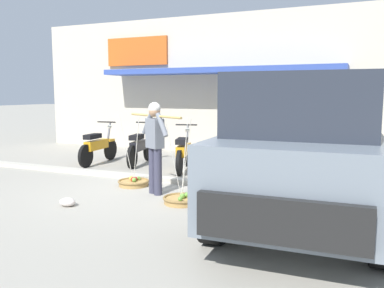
% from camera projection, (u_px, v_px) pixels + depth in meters
% --- Properties ---
extents(ground_plane, '(90.00, 90.00, 0.00)m').
position_uv_depth(ground_plane, '(159.00, 190.00, 7.74)').
color(ground_plane, '#9E998C').
extents(sidewalk_curb, '(20.00, 0.24, 0.10)m').
position_uv_depth(sidewalk_curb, '(175.00, 180.00, 8.37)').
color(sidewalk_curb, '#BAB4A5').
rests_on(sidewalk_curb, ground).
extents(fruit_vendor, '(1.46, 0.83, 1.70)m').
position_uv_depth(fruit_vendor, '(155.00, 142.00, 7.34)').
color(fruit_vendor, '#38384C').
rests_on(fruit_vendor, ground).
extents(fruit_basket_left_side, '(0.63, 0.63, 1.45)m').
position_uv_depth(fruit_basket_left_side, '(134.00, 182.00, 8.10)').
color(fruit_basket_left_side, '#B2894C').
rests_on(fruit_basket_left_side, ground).
extents(fruit_basket_right_side, '(0.63, 0.63, 1.45)m').
position_uv_depth(fruit_basket_right_side, '(182.00, 199.00, 6.81)').
color(fruit_basket_right_side, '#B2894C').
rests_on(fruit_basket_right_side, ground).
extents(motorcycle_nearest_shop, '(0.54, 1.82, 1.09)m').
position_uv_depth(motorcycle_nearest_shop, '(98.00, 147.00, 10.58)').
color(motorcycle_nearest_shop, black).
rests_on(motorcycle_nearest_shop, ground).
extents(motorcycle_second_in_row, '(0.57, 1.80, 1.09)m').
position_uv_depth(motorcycle_second_in_row, '(140.00, 147.00, 10.44)').
color(motorcycle_second_in_row, black).
rests_on(motorcycle_second_in_row, ground).
extents(motorcycle_third_in_row, '(0.67, 1.77, 1.09)m').
position_uv_depth(motorcycle_third_in_row, '(183.00, 152.00, 9.63)').
color(motorcycle_third_in_row, black).
rests_on(motorcycle_third_in_row, ground).
extents(parked_truck, '(2.27, 4.86, 2.10)m').
position_uv_depth(parked_truck, '(309.00, 143.00, 5.92)').
color(parked_truck, slate).
rests_on(parked_truck, ground).
extents(storefront_building, '(13.00, 6.00, 4.20)m').
position_uv_depth(storefront_building, '(245.00, 86.00, 14.40)').
color(storefront_building, beige).
rests_on(storefront_building, ground).
extents(plastic_litter_bag, '(0.28, 0.22, 0.14)m').
position_uv_depth(plastic_litter_bag, '(67.00, 202.00, 6.65)').
color(plastic_litter_bag, silver).
rests_on(plastic_litter_bag, ground).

